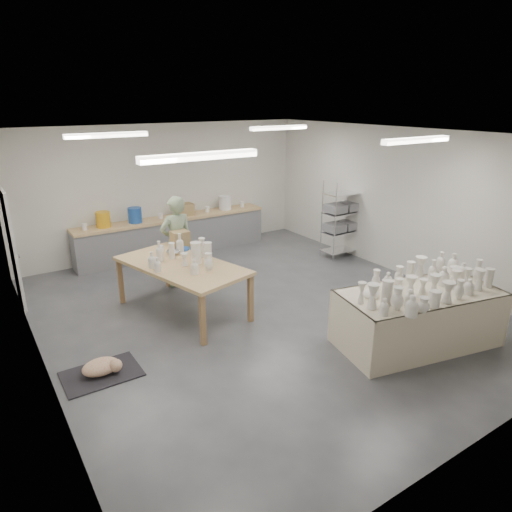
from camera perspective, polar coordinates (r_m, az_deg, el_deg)
room at (r=7.44m, az=-0.47°, el=7.67°), size 8.00×8.02×3.00m
back_counter at (r=10.97m, az=-10.25°, el=2.71°), size 4.60×0.60×1.24m
wire_shelf at (r=10.72m, az=10.70°, el=4.69°), size 0.88×0.48×1.80m
drying_table at (r=7.28m, az=19.66°, el=-7.01°), size 2.58×1.63×1.22m
work_table at (r=7.91m, az=-9.21°, el=-0.70°), size 1.73×2.58×1.25m
rug at (r=6.70m, az=-18.74°, el=-13.78°), size 1.00×0.70×0.02m
cat at (r=6.63m, az=-18.61°, el=-12.95°), size 0.59×0.52×0.21m
potter at (r=8.96m, az=-9.89°, el=1.77°), size 0.67×0.45×1.80m
red_stool at (r=9.40m, az=-10.34°, el=-1.50°), size 0.33×0.33×0.30m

